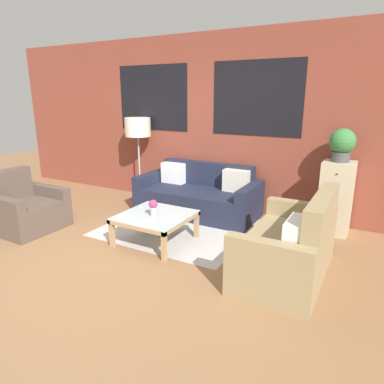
# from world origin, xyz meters

# --- Properties ---
(ground_plane) EXTENTS (16.00, 16.00, 0.00)m
(ground_plane) POSITION_xyz_m (0.00, 0.00, 0.00)
(ground_plane) COLOR #8E6642
(wall_back_brick) EXTENTS (8.40, 0.09, 2.80)m
(wall_back_brick) POSITION_xyz_m (0.00, 2.44, 1.41)
(wall_back_brick) COLOR brown
(wall_back_brick) RESTS_ON ground_plane
(rug) EXTENTS (2.01, 1.76, 0.00)m
(rug) POSITION_xyz_m (0.27, 1.23, 0.00)
(rug) COLOR #BCB7B2
(rug) RESTS_ON ground_plane
(couch_dark) EXTENTS (1.92, 0.88, 0.78)m
(couch_dark) POSITION_xyz_m (0.21, 1.95, 0.28)
(couch_dark) COLOR #1E2338
(couch_dark) RESTS_ON ground_plane
(settee_vintage) EXTENTS (0.80, 1.44, 0.92)m
(settee_vintage) POSITION_xyz_m (1.99, 0.65, 0.31)
(settee_vintage) COLOR #99845B
(settee_vintage) RESTS_ON ground_plane
(armchair_corner) EXTENTS (0.80, 0.86, 0.84)m
(armchair_corner) POSITION_xyz_m (-1.60, 0.16, 0.28)
(armchair_corner) COLOR brown
(armchair_corner) RESTS_ON ground_plane
(coffee_table) EXTENTS (0.86, 0.86, 0.38)m
(coffee_table) POSITION_xyz_m (0.27, 0.66, 0.32)
(coffee_table) COLOR silver
(coffee_table) RESTS_ON ground_plane
(floor_lamp) EXTENTS (0.45, 0.45, 1.47)m
(floor_lamp) POSITION_xyz_m (-1.11, 2.15, 1.27)
(floor_lamp) COLOR #B2B2B7
(floor_lamp) RESTS_ON ground_plane
(drawer_cabinet) EXTENTS (0.41, 0.44, 0.99)m
(drawer_cabinet) POSITION_xyz_m (2.23, 2.15, 0.50)
(drawer_cabinet) COLOR #C6B793
(drawer_cabinet) RESTS_ON ground_plane
(potted_plant) EXTENTS (0.33, 0.33, 0.44)m
(potted_plant) POSITION_xyz_m (2.23, 2.15, 1.23)
(potted_plant) COLOR #47474C
(potted_plant) RESTS_ON drawer_cabinet
(flower_vase) EXTENTS (0.11, 0.11, 0.22)m
(flower_vase) POSITION_xyz_m (0.29, 0.60, 0.51)
(flower_vase) COLOR #ADBCC6
(flower_vase) RESTS_ON coffee_table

